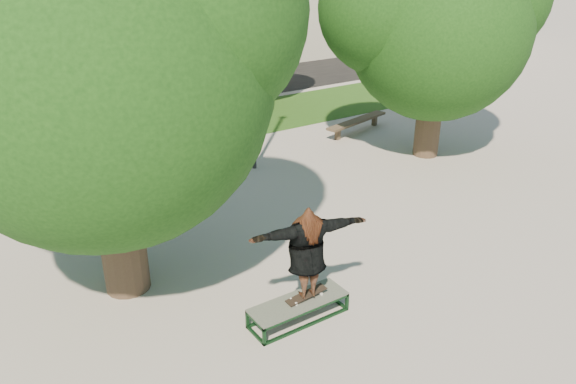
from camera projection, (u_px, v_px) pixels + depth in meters
ground at (333, 248)px, 12.20m from camera, size 120.00×120.00×0.00m
grass_strip at (190, 129)px, 19.90m from camera, size 30.00×4.00×0.02m
asphalt_strip at (105, 95)px, 24.31m from camera, size 40.00×8.00×0.01m
tree_left at (89, 55)px, 9.03m from camera, size 6.96×5.95×7.12m
tree_right at (435, 18)px, 15.86m from camera, size 6.24×5.33×6.51m
bg_tree_mid at (93, 8)px, 19.15m from camera, size 5.76×4.92×6.24m
bg_tree_right at (242, 14)px, 21.78m from camera, size 5.04×4.31×5.43m
lamppost at (252, 60)px, 15.20m from camera, size 0.25×0.15×6.11m
grind_box at (298, 310)px, 9.84m from camera, size 1.80×0.60×0.38m
skater_rig at (307, 252)px, 9.47m from camera, size 2.16×1.01×1.78m
bystander at (118, 233)px, 10.81m from camera, size 0.74×0.52×1.94m
bench at (357, 122)px, 19.42m from camera, size 2.94×1.06×0.45m
car_silver_a at (18, 93)px, 21.86m from camera, size 2.35×4.22×1.36m
car_dark at (91, 87)px, 22.54m from camera, size 2.36×4.65×1.46m
car_grey at (123, 77)px, 23.92m from camera, size 2.83×5.79×1.58m
car_silver_b at (208, 75)px, 24.44m from camera, size 2.09×5.12×1.49m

